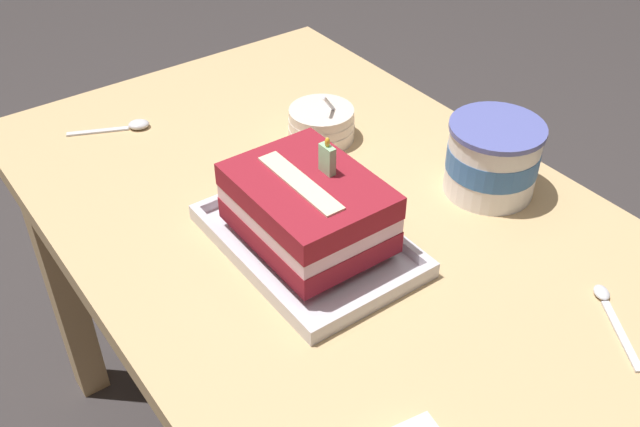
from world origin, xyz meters
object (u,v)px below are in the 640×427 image
at_px(serving_spoon_near_tray, 131,126).
at_px(foil_tray, 308,242).
at_px(birthday_cake, 308,207).
at_px(serving_spoon_by_bowls, 609,308).
at_px(ice_cream_tub, 493,158).
at_px(bowl_stack, 321,124).

bearing_deg(serving_spoon_near_tray, foil_tray, 8.74).
distance_m(foil_tray, serving_spoon_near_tray, 0.44).
relative_size(birthday_cake, serving_spoon_by_bowls, 1.66).
bearing_deg(ice_cream_tub, serving_spoon_by_bowls, -13.70).
bearing_deg(foil_tray, serving_spoon_by_bowls, 35.97).
bearing_deg(bowl_stack, serving_spoon_near_tray, -130.96).
height_order(ice_cream_tub, serving_spoon_near_tray, ice_cream_tub).
bearing_deg(bowl_stack, birthday_cake, -39.70).
relative_size(bowl_stack, ice_cream_tub, 0.80).
distance_m(birthday_cake, ice_cream_tub, 0.31).
distance_m(birthday_cake, serving_spoon_by_bowls, 0.41).
bearing_deg(serving_spoon_near_tray, ice_cream_tub, 37.06).
distance_m(bowl_stack, ice_cream_tub, 0.30).
bearing_deg(ice_cream_tub, birthday_cake, -99.73).
relative_size(bowl_stack, serving_spoon_near_tray, 0.83).
xyz_separation_m(ice_cream_tub, serving_spoon_by_bowls, (0.27, -0.07, -0.05)).
distance_m(bowl_stack, serving_spoon_by_bowls, 0.55).
distance_m(birthday_cake, serving_spoon_near_tray, 0.45).
bearing_deg(serving_spoon_by_bowls, bowl_stack, -174.47).
xyz_separation_m(serving_spoon_near_tray, serving_spoon_by_bowls, (0.76, 0.30, -0.00)).
height_order(foil_tray, bowl_stack, bowl_stack).
xyz_separation_m(foil_tray, birthday_cake, (-0.00, 0.00, 0.06)).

